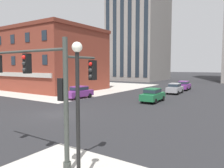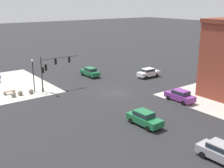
{
  "view_description": "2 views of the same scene",
  "coord_description": "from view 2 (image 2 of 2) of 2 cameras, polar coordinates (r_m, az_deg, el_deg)",
  "views": [
    {
      "loc": [
        15.06,
        -13.33,
        4.37
      ],
      "look_at": [
        3.59,
        3.98,
        2.68
      ],
      "focal_mm": 34.58,
      "sensor_mm": 36.0,
      "label": 1
    },
    {
      "loc": [
        25.36,
        33.06,
        13.58
      ],
      "look_at": [
        6.22,
        7.32,
        4.21
      ],
      "focal_mm": 45.31,
      "sensor_mm": 36.0,
      "label": 2
    }
  ],
  "objects": [
    {
      "name": "ground_plane",
      "position": [
        43.82,
        0.81,
        -1.78
      ],
      "size": [
        320.0,
        320.0,
        0.0
      ],
      "primitive_type": "plane",
      "color": "#262628"
    },
    {
      "name": "traffic_signal_main",
      "position": [
        45.02,
        -12.45,
        3.08
      ],
      "size": [
        6.45,
        2.09,
        5.51
      ],
      "color": "#383D38",
      "rests_on": "ground"
    },
    {
      "name": "bollard_sphere_curb_a",
      "position": [
        45.05,
        -16.02,
        -1.44
      ],
      "size": [
        0.73,
        0.73,
        0.73
      ],
      "primitive_type": "sphere",
      "color": "gray",
      "rests_on": "ground"
    },
    {
      "name": "bollard_sphere_curb_b",
      "position": [
        44.75,
        -18.02,
        -1.73
      ],
      "size": [
        0.73,
        0.73,
        0.73
      ],
      "primitive_type": "sphere",
      "color": "gray",
      "rests_on": "ground"
    },
    {
      "name": "bollard_sphere_curb_c",
      "position": [
        44.24,
        -19.29,
        -2.05
      ],
      "size": [
        0.73,
        0.73,
        0.73
      ],
      "primitive_type": "sphere",
      "color": "gray",
      "rests_on": "ground"
    },
    {
      "name": "bench_near_signal",
      "position": [
        45.92,
        -20.03,
        -1.52
      ],
      "size": [
        1.84,
        0.65,
        0.49
      ],
      "color": "#9E7F66",
      "rests_on": "ground"
    },
    {
      "name": "street_lamp_corner_near",
      "position": [
        44.89,
        -15.63,
        2.4
      ],
      "size": [
        0.36,
        0.36,
        5.21
      ],
      "color": "black",
      "rests_on": "ground"
    },
    {
      "name": "car_main_northbound_near",
      "position": [
        53.07,
        7.33,
        2.34
      ],
      "size": [
        4.44,
        1.97,
        1.68
      ],
      "color": "silver",
      "rests_on": "ground"
    },
    {
      "name": "car_main_northbound_far",
      "position": [
        53.39,
        -4.46,
        2.51
      ],
      "size": [
        1.9,
        4.41,
        1.68
      ],
      "color": "#1E6B3D",
      "rests_on": "ground"
    },
    {
      "name": "car_main_southbound_near",
      "position": [
        27.25,
        21.26,
        -12.63
      ],
      "size": [
        2.03,
        4.47,
        1.68
      ],
      "color": "#99999E",
      "rests_on": "ground"
    },
    {
      "name": "car_cross_eastbound",
      "position": [
        40.94,
        13.58,
        -2.21
      ],
      "size": [
        1.91,
        4.41,
        1.68
      ],
      "color": "#7A3389",
      "rests_on": "ground"
    },
    {
      "name": "car_main_mid",
      "position": [
        32.5,
        6.53,
        -6.77
      ],
      "size": [
        2.0,
        4.45,
        1.68
      ],
      "color": "#1E6B3D",
      "rests_on": "ground"
    }
  ]
}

